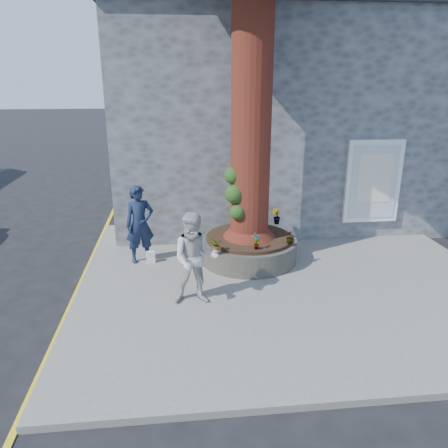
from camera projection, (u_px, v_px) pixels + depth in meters
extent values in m
plane|color=black|center=(225.00, 306.00, 8.68)|extent=(120.00, 120.00, 0.00)
cube|color=slate|center=(286.00, 278.00, 9.76)|extent=(9.00, 8.00, 0.12)
cube|color=yellow|center=(78.00, 290.00, 9.31)|extent=(0.10, 30.00, 0.01)
cube|color=#4C4E51|center=(275.00, 118.00, 14.77)|extent=(10.00, 8.00, 6.00)
cube|color=black|center=(278.00, 16.00, 13.77)|extent=(10.30, 8.30, 0.30)
cube|color=white|center=(373.00, 182.00, 11.55)|extent=(1.50, 0.12, 2.20)
cube|color=silver|center=(374.00, 182.00, 11.49)|extent=(1.25, 0.04, 1.95)
cube|color=silver|center=(375.00, 179.00, 11.44)|extent=(0.90, 0.02, 1.30)
cylinder|color=black|center=(249.00, 249.00, 10.53)|extent=(2.30, 2.30, 0.52)
cylinder|color=black|center=(249.00, 238.00, 10.43)|extent=(2.04, 2.04, 0.08)
cylinder|color=#4A1612|center=(252.00, 70.00, 9.23)|extent=(0.90, 0.90, 7.50)
cone|color=#4A1612|center=(249.00, 222.00, 10.31)|extent=(1.24, 1.24, 0.70)
sphere|color=#173D14|center=(235.00, 194.00, 9.84)|extent=(0.44, 0.44, 0.44)
sphere|color=#173D14|center=(238.00, 212.00, 9.88)|extent=(0.36, 0.36, 0.36)
sphere|color=#173D14|center=(233.00, 176.00, 9.83)|extent=(0.40, 0.40, 0.40)
imported|color=#141F38|center=(140.00, 224.00, 10.22)|extent=(0.78, 0.63, 1.86)
imported|color=#B4B0AD|center=(195.00, 259.00, 8.31)|extent=(0.92, 0.73, 1.84)
cube|color=white|center=(151.00, 257.00, 10.38)|extent=(0.22, 0.15, 0.28)
imported|color=gray|center=(256.00, 241.00, 9.56)|extent=(0.24, 0.22, 0.38)
imported|color=gray|center=(276.00, 216.00, 11.25)|extent=(0.31, 0.31, 0.40)
imported|color=gray|center=(290.00, 237.00, 9.94)|extent=(0.20, 0.20, 0.30)
imported|color=gray|center=(217.00, 245.00, 9.49)|extent=(0.27, 0.30, 0.30)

